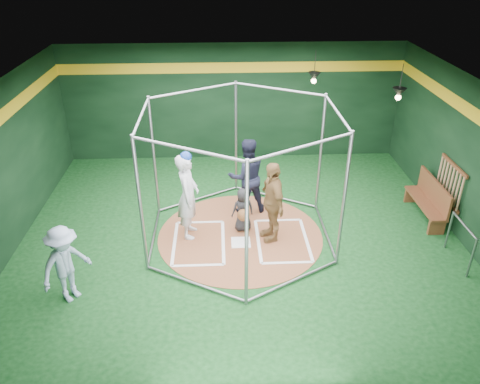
{
  "coord_description": "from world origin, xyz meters",
  "views": [
    {
      "loc": [
        -0.44,
        -9.04,
        6.09
      ],
      "look_at": [
        0.0,
        0.1,
        1.1
      ],
      "focal_mm": 35.0,
      "sensor_mm": 36.0,
      "label": 1
    }
  ],
  "objects_px": {
    "umpire": "(247,176)",
    "visitor_leopard": "(272,202)",
    "dugout_bench": "(429,199)",
    "batter_figure": "(188,195)"
  },
  "relations": [
    {
      "from": "batter_figure",
      "to": "dugout_bench",
      "type": "xyz_separation_m",
      "value": [
        5.79,
        0.5,
        -0.53
      ]
    },
    {
      "from": "batter_figure",
      "to": "visitor_leopard",
      "type": "xyz_separation_m",
      "value": [
        1.86,
        -0.23,
        -0.09
      ]
    },
    {
      "from": "batter_figure",
      "to": "visitor_leopard",
      "type": "relative_size",
      "value": 1.1
    },
    {
      "from": "visitor_leopard",
      "to": "umpire",
      "type": "xyz_separation_m",
      "value": [
        -0.49,
        1.24,
        0.02
      ]
    },
    {
      "from": "dugout_bench",
      "to": "visitor_leopard",
      "type": "bearing_deg",
      "value": -169.54
    },
    {
      "from": "visitor_leopard",
      "to": "dugout_bench",
      "type": "bearing_deg",
      "value": 86.36
    },
    {
      "from": "umpire",
      "to": "visitor_leopard",
      "type": "bearing_deg",
      "value": 98.48
    },
    {
      "from": "batter_figure",
      "to": "visitor_leopard",
      "type": "height_order",
      "value": "batter_figure"
    },
    {
      "from": "batter_figure",
      "to": "umpire",
      "type": "bearing_deg",
      "value": 36.34
    },
    {
      "from": "visitor_leopard",
      "to": "dugout_bench",
      "type": "xyz_separation_m",
      "value": [
        3.93,
        0.73,
        -0.45
      ]
    }
  ]
}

